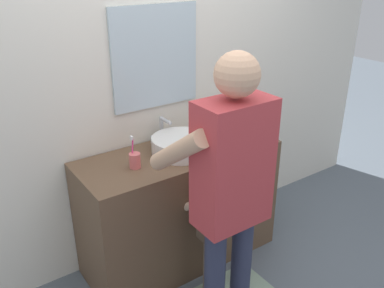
{
  "coord_description": "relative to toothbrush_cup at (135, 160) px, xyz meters",
  "views": [
    {
      "loc": [
        -1.36,
        -1.79,
        2.05
      ],
      "look_at": [
        0.0,
        0.15,
        0.97
      ],
      "focal_mm": 38.74,
      "sensor_mm": 36.0,
      "label": 1
    }
  ],
  "objects": [
    {
      "name": "sink_basin",
      "position": [
        0.35,
        0.02,
        0.01
      ],
      "size": [
        0.39,
        0.39,
        0.11
      ],
      "color": "silver",
      "rests_on": "vanity_cabinet"
    },
    {
      "name": "ground_plane",
      "position": [
        0.35,
        -0.26,
        -0.91
      ],
      "size": [
        14.0,
        14.0,
        0.0
      ],
      "primitive_type": "plane",
      "color": "slate"
    },
    {
      "name": "toothbrush_cup",
      "position": [
        0.0,
        0.0,
        0.0
      ],
      "size": [
        0.07,
        0.07,
        0.21
      ],
      "color": "#D86666",
      "rests_on": "vanity_cabinet"
    },
    {
      "name": "adult_parent",
      "position": [
        0.21,
        -0.65,
        0.09
      ],
      "size": [
        0.52,
        0.55,
        1.67
      ],
      "color": "#2D334C",
      "rests_on": "ground"
    },
    {
      "name": "back_wall",
      "position": [
        0.35,
        0.35,
        0.44
      ],
      "size": [
        4.4,
        0.1,
        2.7
      ],
      "color": "silver",
      "rests_on": "ground"
    },
    {
      "name": "soap_bottle",
      "position": [
        0.63,
        0.09,
        0.02
      ],
      "size": [
        0.06,
        0.06,
        0.17
      ],
      "color": "#66B2D1",
      "rests_on": "vanity_cabinet"
    },
    {
      "name": "faucet",
      "position": [
        0.35,
        0.25,
        0.03
      ],
      "size": [
        0.18,
        0.14,
        0.18
      ],
      "color": "#B7BABF",
      "rests_on": "vanity_cabinet"
    },
    {
      "name": "child_toddler",
      "position": [
        0.35,
        -0.37,
        -0.36
      ],
      "size": [
        0.29,
        0.29,
        0.93
      ],
      "color": "#6B5B4C",
      "rests_on": "ground"
    },
    {
      "name": "vanity_cabinet",
      "position": [
        0.35,
        0.04,
        -0.48
      ],
      "size": [
        1.38,
        0.54,
        0.86
      ],
      "primitive_type": "cube",
      "color": "brown",
      "rests_on": "ground"
    }
  ]
}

